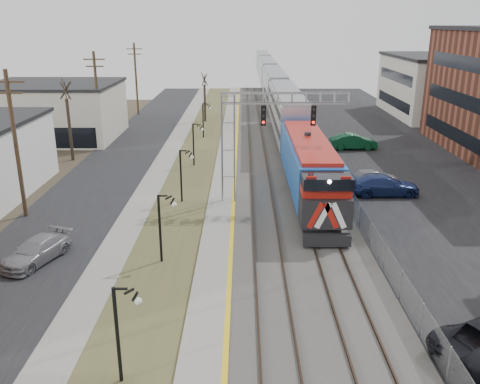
{
  "coord_description": "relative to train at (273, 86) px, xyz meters",
  "views": [
    {
      "loc": [
        0.54,
        -7.79,
        12.89
      ],
      "look_at": [
        0.39,
        22.66,
        2.6
      ],
      "focal_mm": 38.0,
      "sensor_mm": 36.0,
      "label": 1
    }
  ],
  "objects": [
    {
      "name": "car_lot_d",
      "position": [
        5.99,
        -45.77,
        -2.16
      ],
      "size": [
        5.43,
        2.26,
        1.57
      ],
      "primitive_type": "imported",
      "rotation": [
        0.0,
        0.0,
        1.58
      ],
      "color": "navy",
      "rests_on": "ground"
    },
    {
      "name": "car_street_b",
      "position": [
        -16.49,
        -57.43,
        -2.28
      ],
      "size": [
        3.32,
        4.9,
        1.32
      ],
      "primitive_type": "imported",
      "rotation": [
        0.0,
        0.0,
        -0.36
      ],
      "color": "gray",
      "rests_on": "ground"
    },
    {
      "name": "platform_edge",
      "position": [
        -5.62,
        -40.4,
        -2.69
      ],
      "size": [
        0.24,
        120.0,
        0.01
      ],
      "primitive_type": "cube",
      "color": "gold",
      "rests_on": "platform"
    },
    {
      "name": "fence",
      "position": [
        2.7,
        -40.4,
        -2.14
      ],
      "size": [
        0.04,
        120.0,
        1.6
      ],
      "primitive_type": "cube",
      "color": "gray",
      "rests_on": "ground"
    },
    {
      "name": "platform",
      "position": [
        -6.5,
        -40.4,
        -2.82
      ],
      "size": [
        2.0,
        120.0,
        0.24
      ],
      "primitive_type": "cube",
      "color": "gray",
      "rests_on": "ground"
    },
    {
      "name": "signal_gantry",
      "position": [
        -4.28,
        -47.41,
        2.65
      ],
      "size": [
        9.0,
        1.07,
        8.15
      ],
      "color": "gray",
      "rests_on": "ground"
    },
    {
      "name": "grass_median",
      "position": [
        -9.5,
        -40.4,
        -2.91
      ],
      "size": [
        4.0,
        120.0,
        0.06
      ],
      "primitive_type": "cube",
      "color": "#494F2A",
      "rests_on": "ground"
    },
    {
      "name": "lampposts",
      "position": [
        -9.5,
        -57.12,
        -0.94
      ],
      "size": [
        0.14,
        62.14,
        4.0
      ],
      "color": "black",
      "rests_on": "ground"
    },
    {
      "name": "bare_trees",
      "position": [
        -18.16,
        -36.49,
        -0.24
      ],
      "size": [
        12.3,
        42.3,
        5.95
      ],
      "color": "#382D23",
      "rests_on": "ground"
    },
    {
      "name": "car_lot_f",
      "position": [
        6.67,
        -30.93,
        -2.13
      ],
      "size": [
        4.98,
        1.93,
        1.62
      ],
      "primitive_type": "imported",
      "rotation": [
        0.0,
        0.0,
        1.62
      ],
      "color": "#0E4827",
      "rests_on": "ground"
    },
    {
      "name": "car_lot_e",
      "position": [
        5.6,
        -43.53,
        -2.21
      ],
      "size": [
        4.59,
        2.78,
        1.46
      ],
      "primitive_type": "imported",
      "rotation": [
        0.0,
        0.0,
        1.83
      ],
      "color": "slate",
      "rests_on": "ground"
    },
    {
      "name": "ballast_bed",
      "position": [
        -1.5,
        -40.4,
        -2.84
      ],
      "size": [
        8.0,
        120.0,
        0.2
      ],
      "primitive_type": "cube",
      "color": "#595651",
      "rests_on": "ground"
    },
    {
      "name": "street_west",
      "position": [
        -17.0,
        -40.4,
        -2.92
      ],
      "size": [
        7.0,
        120.0,
        0.04
      ],
      "primitive_type": "cube",
      "color": "black",
      "rests_on": "ground"
    },
    {
      "name": "track_near",
      "position": [
        -3.5,
        -40.4,
        -2.66
      ],
      "size": [
        1.58,
        120.0,
        0.15
      ],
      "color": "#2D2119",
      "rests_on": "ballast_bed"
    },
    {
      "name": "train",
      "position": [
        0.0,
        0.0,
        0.0
      ],
      "size": [
        3.0,
        108.65,
        5.33
      ],
      "color": "#144CA6",
      "rests_on": "ground"
    },
    {
      "name": "parking_lot",
      "position": [
        10.5,
        -40.4,
        -2.92
      ],
      "size": [
        16.0,
        120.0,
        0.04
      ],
      "primitive_type": "cube",
      "color": "black",
      "rests_on": "ground"
    },
    {
      "name": "sidewalk",
      "position": [
        -12.5,
        -40.4,
        -2.9
      ],
      "size": [
        2.0,
        120.0,
        0.08
      ],
      "primitive_type": "cube",
      "color": "gray",
      "rests_on": "ground"
    },
    {
      "name": "track_far",
      "position": [
        -0.0,
        -40.4,
        -2.66
      ],
      "size": [
        1.58,
        120.0,
        0.15
      ],
      "color": "#2D2119",
      "rests_on": "ballast_bed"
    },
    {
      "name": "utility_poles",
      "position": [
        -20.0,
        -50.4,
        2.06
      ],
      "size": [
        0.28,
        80.28,
        10.0
      ],
      "color": "#4C3823",
      "rests_on": "ground"
    }
  ]
}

